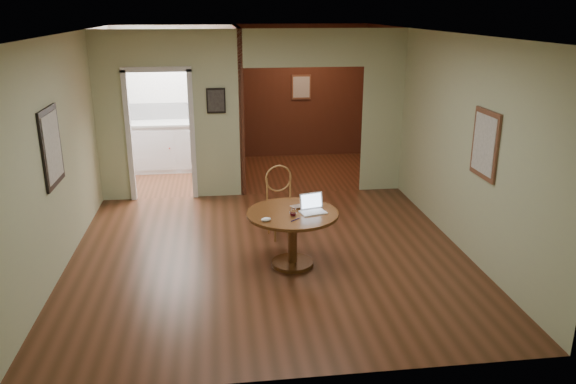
{
  "coord_description": "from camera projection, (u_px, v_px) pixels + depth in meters",
  "views": [
    {
      "loc": [
        -0.6,
        -6.5,
        3.01
      ],
      "look_at": [
        0.21,
        -0.2,
        0.91
      ],
      "focal_mm": 35.0,
      "sensor_mm": 36.0,
      "label": 1
    }
  ],
  "objects": [
    {
      "name": "room_shell",
      "position": [
        224.0,
        113.0,
        9.6
      ],
      "size": [
        5.2,
        7.5,
        5.0
      ],
      "color": "silver",
      "rests_on": "ground"
    },
    {
      "name": "kitchen_cabinet",
      "position": [
        179.0,
        146.0,
        10.79
      ],
      "size": [
        2.06,
        0.6,
        0.94
      ],
      "color": "white",
      "rests_on": "ground"
    },
    {
      "name": "grocery_bag",
      "position": [
        216.0,
        112.0,
        10.68
      ],
      "size": [
        0.38,
        0.34,
        0.34
      ],
      "primitive_type": "ellipsoid",
      "rotation": [
        0.0,
        0.0,
        0.15
      ],
      "color": "beige",
      "rests_on": "kitchen_cabinet"
    },
    {
      "name": "pen",
      "position": [
        295.0,
        220.0,
        6.44
      ],
      "size": [
        0.12,
        0.1,
        0.01
      ],
      "primitive_type": "cylinder",
      "rotation": [
        0.0,
        1.57,
        0.71
      ],
      "color": "#0C0F54",
      "rests_on": "dining_table"
    },
    {
      "name": "closed_laptop",
      "position": [
        304.0,
        207.0,
        6.83
      ],
      "size": [
        0.34,
        0.29,
        0.02
      ],
      "primitive_type": "imported",
      "rotation": [
        0.0,
        0.0,
        0.42
      ],
      "color": "silver",
      "rests_on": "dining_table"
    },
    {
      "name": "open_laptop",
      "position": [
        312.0,
        206.0,
        6.7
      ],
      "size": [
        0.34,
        0.32,
        0.21
      ],
      "rotation": [
        0.0,
        0.0,
        0.26
      ],
      "color": "white",
      "rests_on": "dining_table"
    },
    {
      "name": "floor",
      "position": [
        270.0,
        256.0,
        7.14
      ],
      "size": [
        5.0,
        5.0,
        0.0
      ],
      "primitive_type": "plane",
      "color": "#452613",
      "rests_on": "ground"
    },
    {
      "name": "wine_glass",
      "position": [
        293.0,
        212.0,
        6.55
      ],
      "size": [
        0.09,
        0.09,
        0.1
      ],
      "primitive_type": null,
      "color": "white",
      "rests_on": "dining_table"
    },
    {
      "name": "mouse",
      "position": [
        266.0,
        219.0,
        6.39
      ],
      "size": [
        0.13,
        0.09,
        0.05
      ],
      "primitive_type": "ellipsoid",
      "rotation": [
        0.0,
        0.0,
        0.21
      ],
      "color": "white",
      "rests_on": "dining_table"
    },
    {
      "name": "chair",
      "position": [
        281.0,
        197.0,
        7.64
      ],
      "size": [
        0.49,
        0.49,
        0.98
      ],
      "rotation": [
        0.0,
        0.0,
        0.2
      ],
      "color": "#AF683E",
      "rests_on": "ground"
    },
    {
      "name": "dining_table",
      "position": [
        293.0,
        226.0,
        6.74
      ],
      "size": [
        1.1,
        1.1,
        0.69
      ],
      "rotation": [
        0.0,
        0.0,
        -0.09
      ],
      "color": "brown",
      "rests_on": "ground"
    }
  ]
}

